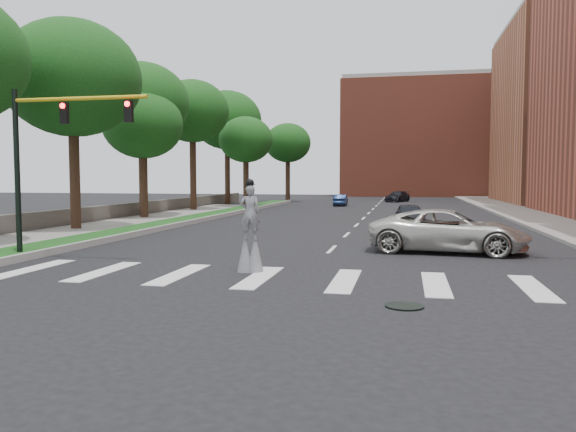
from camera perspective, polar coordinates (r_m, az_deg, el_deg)
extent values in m
plane|color=black|center=(15.75, 0.70, -7.08)|extent=(160.00, 160.00, 0.00)
cube|color=#124213|center=(38.15, -10.51, -0.43)|extent=(2.00, 60.00, 0.25)
cube|color=#999993|center=(37.76, -9.03, -0.44)|extent=(0.20, 60.00, 0.28)
cube|color=slate|center=(30.79, -22.84, -1.79)|extent=(4.00, 60.00, 0.18)
cube|color=slate|center=(41.38, 25.11, -0.45)|extent=(5.00, 90.00, 0.18)
cube|color=#504C45|center=(42.27, -16.39, 0.48)|extent=(0.50, 56.00, 1.10)
cylinder|color=black|center=(13.51, 11.74, -8.95)|extent=(0.90, 0.90, 0.04)
cube|color=#9F4732|center=(93.41, 13.80, 7.55)|extent=(26.00, 14.00, 18.00)
cylinder|color=black|center=(22.93, -25.80, 3.78)|extent=(0.20, 0.20, 6.20)
cylinder|color=gold|center=(21.62, -20.45, 11.12)|extent=(5.20, 0.14, 0.14)
cube|color=black|center=(21.89, -21.77, 9.68)|extent=(0.28, 0.18, 0.75)
cylinder|color=#FF0C0C|center=(21.83, -21.93, 10.35)|extent=(0.18, 0.06, 0.18)
cube|color=black|center=(20.62, -15.88, 10.17)|extent=(0.28, 0.18, 0.75)
cylinder|color=#FF0C0C|center=(20.56, -16.03, 10.89)|extent=(0.18, 0.06, 0.18)
cylinder|color=black|center=(17.90, -3.35, -4.11)|extent=(0.07, 0.07, 1.01)
cylinder|color=black|center=(17.96, -4.35, -4.09)|extent=(0.07, 0.07, 1.01)
cone|color=slate|center=(17.89, -3.35, -3.71)|extent=(0.52, 0.52, 1.26)
cone|color=slate|center=(17.94, -4.36, -3.69)|extent=(0.52, 0.52, 1.26)
imported|color=slate|center=(17.79, -3.87, 0.33)|extent=(0.68, 0.48, 1.76)
sphere|color=black|center=(17.75, -3.89, 3.37)|extent=(0.26, 0.26, 0.26)
cylinder|color=black|center=(17.75, -3.89, 3.21)|extent=(0.34, 0.34, 0.02)
cube|color=yellow|center=(17.90, -3.80, 1.91)|extent=(0.22, 0.05, 0.10)
imported|color=beige|center=(23.42, 15.98, -1.45)|extent=(6.48, 3.46, 1.73)
imported|color=black|center=(34.40, 12.24, 0.06)|extent=(1.96, 4.32, 1.44)
imported|color=#152449|center=(58.94, 5.36, 1.62)|extent=(1.34, 3.64, 1.19)
imported|color=black|center=(69.35, 11.06, 1.96)|extent=(3.41, 4.79, 1.29)
cylinder|color=black|center=(33.21, -20.86, 4.15)|extent=(0.56, 0.56, 6.53)
ellipsoid|color=#113912|center=(33.64, -21.08, 12.93)|extent=(7.47, 7.47, 6.35)
cylinder|color=black|center=(40.94, -14.45, 3.34)|extent=(0.56, 0.56, 5.29)
ellipsoid|color=#113912|center=(41.10, -14.55, 9.00)|extent=(5.63, 5.63, 4.79)
cylinder|color=black|center=(49.85, -9.62, 4.56)|extent=(0.56, 0.56, 7.13)
ellipsoid|color=#113912|center=(50.17, -9.69, 10.46)|extent=(6.37, 6.37, 5.41)
cylinder|color=black|center=(60.67, -6.17, 4.53)|extent=(0.56, 0.56, 7.23)
ellipsoid|color=#113912|center=(60.97, -6.21, 9.66)|extent=(7.35, 7.35, 6.24)
cylinder|color=black|center=(54.52, -4.29, 3.60)|extent=(0.56, 0.56, 5.31)
ellipsoid|color=#113912|center=(54.64, -4.31, 7.75)|extent=(5.21, 5.21, 4.42)
cylinder|color=black|center=(67.81, -0.02, 3.86)|extent=(0.56, 0.56, 5.73)
ellipsoid|color=#113912|center=(67.93, -0.02, 7.45)|extent=(5.54, 5.54, 4.71)
cylinder|color=black|center=(42.78, -14.54, 4.29)|extent=(0.56, 0.56, 6.68)
ellipsoid|color=#113912|center=(43.12, -14.66, 11.05)|extent=(6.96, 6.96, 5.91)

